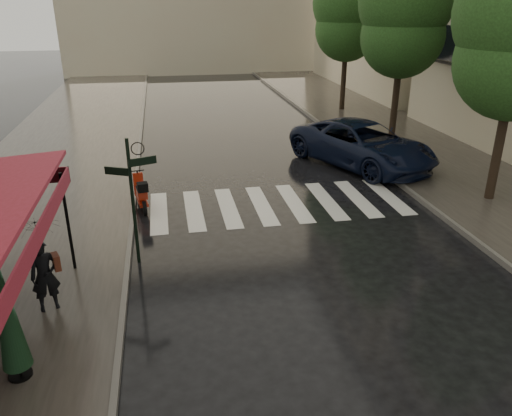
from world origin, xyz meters
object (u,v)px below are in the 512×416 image
object	(u,v)px
parked_car	(362,144)
parasol_back	(5,308)
pedestrian_with_umbrella	(38,238)
scooter	(141,194)

from	to	relation	value
parked_car	parasol_back	world-z (taller)	parasol_back
pedestrian_with_umbrella	parasol_back	world-z (taller)	parasol_back
scooter	parked_car	xyz separation A→B (m)	(8.19, 2.90, 0.34)
pedestrian_with_umbrella	scooter	distance (m)	5.65
parked_car	parasol_back	xyz separation A→B (m)	(-10.02, -10.14, 0.64)
scooter	parasol_back	distance (m)	7.53
pedestrian_with_umbrella	scooter	size ratio (longest dim) A/B	1.48
parked_car	parasol_back	bearing A→B (deg)	-159.58
scooter	parasol_back	world-z (taller)	parasol_back
parked_car	pedestrian_with_umbrella	bearing A→B (deg)	-165.46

